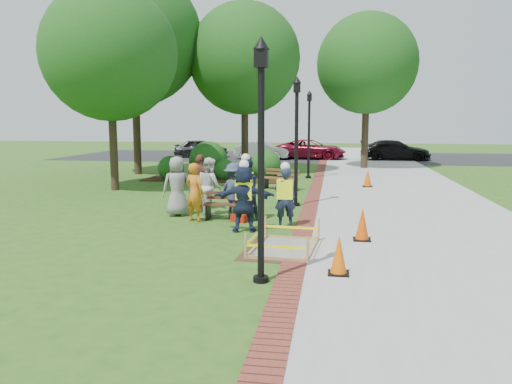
% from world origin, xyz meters
% --- Properties ---
extents(ground, '(100.00, 100.00, 0.00)m').
position_xyz_m(ground, '(0.00, 0.00, 0.00)').
color(ground, '#285116').
rests_on(ground, ground).
extents(sidewalk, '(6.00, 60.00, 0.02)m').
position_xyz_m(sidewalk, '(5.00, 10.00, 0.01)').
color(sidewalk, '#9E9E99').
rests_on(sidewalk, ground).
extents(brick_edging, '(0.50, 60.00, 0.03)m').
position_xyz_m(brick_edging, '(1.75, 10.00, 0.01)').
color(brick_edging, maroon).
rests_on(brick_edging, ground).
extents(mulch_bed, '(7.00, 3.00, 0.05)m').
position_xyz_m(mulch_bed, '(-3.00, 12.00, 0.02)').
color(mulch_bed, '#381E0F').
rests_on(mulch_bed, ground).
extents(parking_lot, '(36.00, 12.00, 0.01)m').
position_xyz_m(parking_lot, '(0.00, 27.00, 0.00)').
color(parking_lot, black).
rests_on(parking_lot, ground).
extents(wet_concrete_pad, '(1.88, 2.43, 0.55)m').
position_xyz_m(wet_concrete_pad, '(1.44, -0.70, 0.23)').
color(wet_concrete_pad, '#47331E').
rests_on(wet_concrete_pad, ground).
extents(bench_near, '(1.48, 0.54, 0.79)m').
position_xyz_m(bench_near, '(-0.45, 2.36, 0.25)').
color(bench_near, '#532E1C').
rests_on(bench_near, ground).
extents(bench_far, '(1.64, 1.05, 0.84)m').
position_xyz_m(bench_far, '(0.30, 8.74, 0.27)').
color(bench_far, brown).
rests_on(bench_far, ground).
extents(cone_front, '(0.39, 0.39, 0.76)m').
position_xyz_m(cone_front, '(2.62, -2.39, 0.37)').
color(cone_front, black).
rests_on(cone_front, ground).
extents(cone_back, '(0.41, 0.41, 0.81)m').
position_xyz_m(cone_back, '(3.19, 0.37, 0.39)').
color(cone_back, black).
rests_on(cone_back, ground).
extents(cone_far, '(0.41, 0.41, 0.81)m').
position_xyz_m(cone_far, '(3.92, 10.10, 0.39)').
color(cone_far, black).
rests_on(cone_far, ground).
extents(toolbox, '(0.51, 0.39, 0.22)m').
position_xyz_m(toolbox, '(-0.12, 2.09, 0.11)').
color(toolbox, '#9A1B0B').
rests_on(toolbox, ground).
extents(lamp_near, '(0.28, 0.28, 4.26)m').
position_xyz_m(lamp_near, '(1.25, -3.00, 2.48)').
color(lamp_near, black).
rests_on(lamp_near, ground).
extents(lamp_mid, '(0.28, 0.28, 4.26)m').
position_xyz_m(lamp_mid, '(1.25, 5.00, 2.48)').
color(lamp_mid, black).
rests_on(lamp_mid, ground).
extents(lamp_far, '(0.28, 0.28, 4.26)m').
position_xyz_m(lamp_far, '(1.25, 13.00, 2.48)').
color(lamp_far, black).
rests_on(lamp_far, ground).
extents(tree_left, '(5.36, 5.36, 8.15)m').
position_xyz_m(tree_left, '(-6.38, 7.64, 5.46)').
color(tree_left, '#3D2D1E').
rests_on(tree_left, ground).
extents(tree_back, '(5.83, 5.83, 8.93)m').
position_xyz_m(tree_back, '(-2.26, 14.88, 6.00)').
color(tree_back, '#3D2D1E').
rests_on(tree_back, ground).
extents(tree_right, '(5.80, 5.80, 8.96)m').
position_xyz_m(tree_right, '(4.25, 18.68, 6.05)').
color(tree_right, '#3D2D1E').
rests_on(tree_right, ground).
extents(tree_far, '(6.96, 6.96, 10.50)m').
position_xyz_m(tree_far, '(-7.77, 13.51, 7.01)').
color(tree_far, '#3D2D1E').
rests_on(tree_far, ground).
extents(shrub_a, '(1.25, 1.25, 1.25)m').
position_xyz_m(shrub_a, '(-5.23, 11.34, 0.00)').
color(shrub_a, '#134213').
rests_on(shrub_a, ground).
extents(shrub_b, '(1.94, 1.94, 1.94)m').
position_xyz_m(shrub_b, '(-3.73, 12.69, 0.00)').
color(shrub_b, '#134213').
rests_on(shrub_b, ground).
extents(shrub_c, '(1.07, 1.07, 1.07)m').
position_xyz_m(shrub_c, '(-2.64, 11.69, 0.00)').
color(shrub_c, '#134213').
rests_on(shrub_c, ground).
extents(shrub_d, '(1.52, 1.52, 1.52)m').
position_xyz_m(shrub_d, '(-0.84, 12.74, 0.00)').
color(shrub_d, '#134213').
rests_on(shrub_d, ground).
extents(shrub_e, '(0.94, 0.94, 0.94)m').
position_xyz_m(shrub_e, '(-3.41, 12.74, 0.00)').
color(shrub_e, '#134213').
rests_on(shrub_e, ground).
extents(casual_person_a, '(0.67, 0.57, 1.79)m').
position_xyz_m(casual_person_a, '(-2.13, 2.71, 0.90)').
color(casual_person_a, gray).
rests_on(casual_person_a, ground).
extents(casual_person_b, '(0.63, 0.54, 1.67)m').
position_xyz_m(casual_person_b, '(-1.38, 1.99, 0.83)').
color(casual_person_b, orange).
rests_on(casual_person_b, ground).
extents(casual_person_c, '(0.62, 0.66, 1.75)m').
position_xyz_m(casual_person_c, '(-1.19, 3.00, 0.87)').
color(casual_person_c, silver).
rests_on(casual_person_c, ground).
extents(casual_person_d, '(0.67, 0.56, 1.77)m').
position_xyz_m(casual_person_d, '(-1.71, 3.84, 0.89)').
color(casual_person_d, brown).
rests_on(casual_person_d, ground).
extents(casual_person_e, '(0.62, 0.59, 1.63)m').
position_xyz_m(casual_person_e, '(-0.36, 2.55, 0.81)').
color(casual_person_e, '#323B58').
rests_on(casual_person_e, ground).
extents(hivis_worker_a, '(0.60, 0.44, 1.86)m').
position_xyz_m(hivis_worker_a, '(0.24, 0.92, 0.93)').
color(hivis_worker_a, '#182A3F').
rests_on(hivis_worker_a, ground).
extents(hivis_worker_b, '(0.59, 0.47, 1.76)m').
position_xyz_m(hivis_worker_b, '(1.22, 1.60, 0.88)').
color(hivis_worker_b, '#1A1F43').
rests_on(hivis_worker_b, ground).
extents(hivis_worker_c, '(0.67, 0.57, 1.92)m').
position_xyz_m(hivis_worker_c, '(0.02, 2.37, 0.95)').
color(hivis_worker_c, '#17203D').
rests_on(hivis_worker_c, ground).
extents(parked_car_a, '(2.75, 4.88, 1.50)m').
position_xyz_m(parked_car_a, '(-7.51, 25.31, 0.00)').
color(parked_car_a, '#2B2B2E').
rests_on(parked_car_a, ground).
extents(parked_car_b, '(2.15, 4.46, 1.42)m').
position_xyz_m(parked_car_b, '(-2.67, 24.17, 0.00)').
color(parked_car_b, '#A9A8AD').
rests_on(parked_car_b, ground).
extents(parked_car_c, '(2.65, 4.95, 1.54)m').
position_xyz_m(parked_car_c, '(0.77, 25.02, 0.00)').
color(parked_car_c, maroon).
rests_on(parked_car_c, ground).
extents(parked_car_d, '(2.12, 4.73, 1.53)m').
position_xyz_m(parked_car_d, '(6.75, 25.00, 0.00)').
color(parked_car_d, black).
rests_on(parked_car_d, ground).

